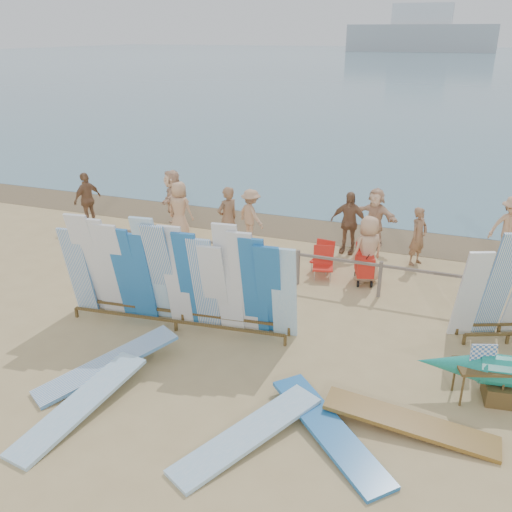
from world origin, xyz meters
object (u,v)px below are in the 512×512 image
at_px(beachgoer_6, 368,250).
at_px(beachgoer_1, 228,219).
at_px(beachgoer_7, 418,236).
at_px(beachgoer_extra_1, 88,199).
at_px(vendor_table, 478,381).
at_px(flat_board_a, 82,413).
at_px(beachgoer_4, 349,222).
at_px(main_surfboard_rack, 176,279).
at_px(beachgoer_11, 173,198).
at_px(flat_board_b, 248,441).
at_px(beachgoer_9, 510,227).
at_px(beach_chair_left, 322,262).
at_px(beachgoer_5, 375,217).
at_px(flat_board_e, 109,374).
at_px(stroller, 364,268).
at_px(flat_board_d, 329,436).
at_px(beach_chair_right, 323,269).
at_px(flat_board_c, 409,430).
at_px(beachgoer_3, 251,215).

xyz_separation_m(beachgoer_6, beachgoer_1, (-4.08, 0.75, 0.08)).
relative_size(beachgoer_7, beachgoer_extra_1, 0.91).
bearing_deg(beachgoer_7, vendor_table, -133.43).
distance_m(flat_board_a, beachgoer_4, 8.99).
height_order(main_surfboard_rack, beachgoer_11, main_surfboard_rack).
xyz_separation_m(flat_board_b, beachgoer_6, (0.70, 6.41, 0.86)).
distance_m(beachgoer_9, beachgoer_1, 7.78).
xyz_separation_m(beach_chair_left, beachgoer_5, (0.95, 2.39, 0.62)).
height_order(flat_board_e, stroller, stroller).
bearing_deg(beachgoer_7, beachgoer_4, 115.92).
relative_size(vendor_table, flat_board_d, 0.40).
bearing_deg(vendor_table, flat_board_b, -163.41).
relative_size(flat_board_b, beach_chair_right, 3.37).
height_order(flat_board_c, beach_chair_left, beach_chair_left).
relative_size(flat_board_b, stroller, 2.76).
xyz_separation_m(vendor_table, flat_board_d, (-2.14, -1.80, -0.36)).
xyz_separation_m(beachgoer_6, beachgoer_4, (-0.84, 1.79, 0.03)).
height_order(vendor_table, beachgoer_5, beachgoer_5).
bearing_deg(beachgoer_extra_1, flat_board_a, 49.63).
xyz_separation_m(beachgoer_6, beachgoer_3, (-3.75, 1.74, -0.07)).
distance_m(vendor_table, beachgoer_3, 8.61).
distance_m(flat_board_c, beachgoer_5, 8.21).
bearing_deg(beachgoer_11, beachgoer_7, 62.79).
bearing_deg(beachgoer_4, beach_chair_left, -96.69).
height_order(flat_board_d, beachgoer_5, beachgoer_5).
bearing_deg(flat_board_e, beachgoer_7, 87.10).
xyz_separation_m(flat_board_a, beachgoer_1, (-0.57, 7.49, 0.94)).
bearing_deg(stroller, flat_board_d, -102.13).
xyz_separation_m(main_surfboard_rack, flat_board_a, (-0.16, -3.11, -1.12)).
relative_size(beachgoer_6, beachgoer_1, 0.92).
relative_size(beachgoer_7, beachgoer_4, 0.89).
height_order(beach_chair_right, beachgoer_3, beachgoer_3).
height_order(beachgoer_5, beachgoer_11, beachgoer_11).
relative_size(beachgoer_extra_1, beachgoer_3, 1.11).
relative_size(main_surfboard_rack, flat_board_c, 1.88).
relative_size(beachgoer_4, beachgoer_5, 1.04).
bearing_deg(beachgoer_extra_1, beachgoer_3, 109.94).
height_order(vendor_table, flat_board_a, vendor_table).
distance_m(flat_board_d, beachgoer_1, 8.07).
xyz_separation_m(beachgoer_11, beachgoer_1, (2.49, -1.38, 0.02)).
distance_m(beach_chair_right, beachgoer_7, 2.83).
bearing_deg(beachgoer_extra_1, flat_board_e, 52.58).
bearing_deg(flat_board_a, beachgoer_1, 102.84).
xyz_separation_m(beach_chair_right, beachgoer_6, (1.07, 0.16, 0.62)).
xyz_separation_m(beach_chair_right, beachgoer_11, (-5.49, 2.28, 0.68)).
xyz_separation_m(main_surfboard_rack, beachgoer_3, (-0.40, 5.38, -0.33)).
relative_size(flat_board_e, beachgoer_11, 1.47).
xyz_separation_m(flat_board_a, flat_board_e, (-0.23, 1.10, 0.00)).
relative_size(flat_board_c, flat_board_b, 1.00).
distance_m(flat_board_c, beachgoer_7, 6.95).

